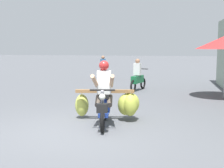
# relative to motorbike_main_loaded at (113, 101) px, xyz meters

# --- Properties ---
(ground_plane) EXTENTS (120.00, 120.00, 0.00)m
(ground_plane) POSITION_rel_motorbike_main_loaded_xyz_m (-0.71, -1.08, -0.53)
(ground_plane) COLOR #56595E
(motorbike_main_loaded) EXTENTS (1.78, 1.91, 1.58)m
(motorbike_main_loaded) POSITION_rel_motorbike_main_loaded_xyz_m (0.00, 0.00, 0.00)
(motorbike_main_loaded) COLOR black
(motorbike_main_loaded) RESTS_ON ground
(motorbike_distant_ahead_left) EXTENTS (0.70, 1.56, 1.40)m
(motorbike_distant_ahead_left) POSITION_rel_motorbike_main_loaded_xyz_m (-2.52, 9.83, 0.04)
(motorbike_distant_ahead_left) COLOR black
(motorbike_distant_ahead_left) RESTS_ON ground
(motorbike_distant_ahead_right) EXTENTS (0.66, 1.58, 1.40)m
(motorbike_distant_ahead_right) POSITION_rel_motorbike_main_loaded_xyz_m (-0.00, 5.64, 0.04)
(motorbike_distant_ahead_right) COLOR black
(motorbike_distant_ahead_right) RESTS_ON ground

